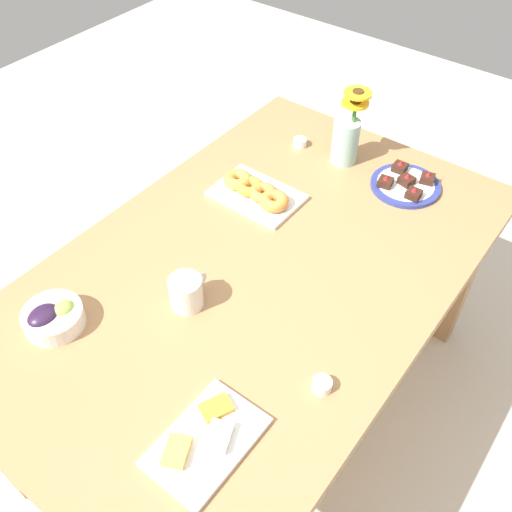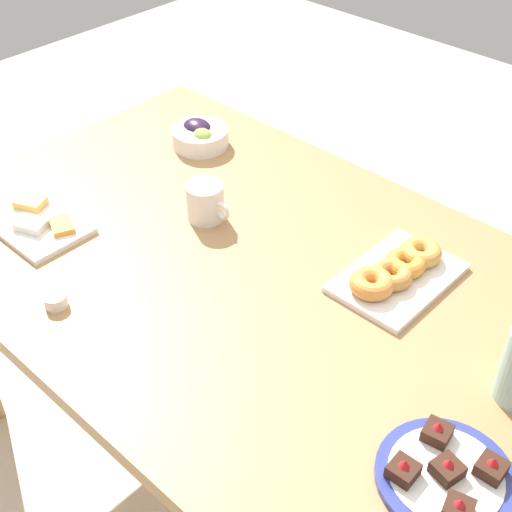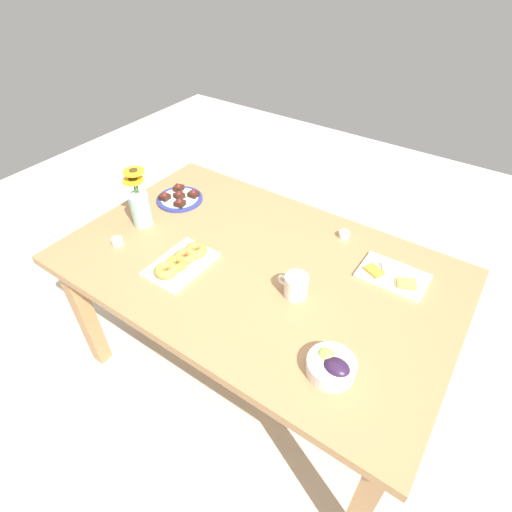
{
  "view_description": "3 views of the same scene",
  "coord_description": "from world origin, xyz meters",
  "px_view_note": "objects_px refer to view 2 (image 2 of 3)",
  "views": [
    {
      "loc": [
        -0.89,
        -0.68,
        1.91
      ],
      "look_at": [
        0.0,
        0.0,
        0.78
      ],
      "focal_mm": 40.0,
      "sensor_mm": 36.0,
      "label": 1
    },
    {
      "loc": [
        0.82,
        -0.87,
        1.75
      ],
      "look_at": [
        0.0,
        0.0,
        0.78
      ],
      "focal_mm": 50.0,
      "sensor_mm": 36.0,
      "label": 2
    },
    {
      "loc": [
        -0.69,
        1.0,
        1.84
      ],
      "look_at": [
        0.0,
        0.0,
        0.78
      ],
      "focal_mm": 28.0,
      "sensor_mm": 36.0,
      "label": 3
    }
  ],
  "objects_px": {
    "coffee_mug": "(206,201)",
    "cheese_platter": "(36,222)",
    "dessert_plate": "(446,475)",
    "croissant_platter": "(397,272)",
    "grape_bowl": "(200,135)",
    "dining_table": "(256,299)",
    "jam_cup_berry": "(56,300)"
  },
  "relations": [
    {
      "from": "coffee_mug",
      "to": "cheese_platter",
      "type": "distance_m",
      "value": 0.4
    },
    {
      "from": "grape_bowl",
      "to": "croissant_platter",
      "type": "height_order",
      "value": "grape_bowl"
    },
    {
      "from": "dining_table",
      "to": "coffee_mug",
      "type": "xyz_separation_m",
      "value": [
        -0.22,
        0.06,
        0.13
      ]
    },
    {
      "from": "dining_table",
      "to": "coffee_mug",
      "type": "height_order",
      "value": "coffee_mug"
    },
    {
      "from": "jam_cup_berry",
      "to": "grape_bowl",
      "type": "bearing_deg",
      "value": 111.71
    },
    {
      "from": "coffee_mug",
      "to": "dining_table",
      "type": "bearing_deg",
      "value": -15.43
    },
    {
      "from": "dining_table",
      "to": "croissant_platter",
      "type": "relative_size",
      "value": 5.6
    },
    {
      "from": "cheese_platter",
      "to": "jam_cup_berry",
      "type": "distance_m",
      "value": 0.3
    },
    {
      "from": "jam_cup_berry",
      "to": "dessert_plate",
      "type": "relative_size",
      "value": 0.21
    },
    {
      "from": "dining_table",
      "to": "cheese_platter",
      "type": "bearing_deg",
      "value": -154.25
    },
    {
      "from": "coffee_mug",
      "to": "grape_bowl",
      "type": "relative_size",
      "value": 0.8
    },
    {
      "from": "coffee_mug",
      "to": "jam_cup_berry",
      "type": "distance_m",
      "value": 0.43
    },
    {
      "from": "coffee_mug",
      "to": "cheese_platter",
      "type": "relative_size",
      "value": 0.48
    },
    {
      "from": "coffee_mug",
      "to": "cheese_platter",
      "type": "bearing_deg",
      "value": -132.19
    },
    {
      "from": "dessert_plate",
      "to": "dining_table",
      "type": "bearing_deg",
      "value": 163.46
    },
    {
      "from": "grape_bowl",
      "to": "jam_cup_berry",
      "type": "bearing_deg",
      "value": -68.29
    },
    {
      "from": "dessert_plate",
      "to": "croissant_platter",
      "type": "bearing_deg",
      "value": 133.67
    },
    {
      "from": "dessert_plate",
      "to": "jam_cup_berry",
      "type": "bearing_deg",
      "value": -166.6
    },
    {
      "from": "dining_table",
      "to": "grape_bowl",
      "type": "relative_size",
      "value": 10.31
    },
    {
      "from": "dining_table",
      "to": "cheese_platter",
      "type": "xyz_separation_m",
      "value": [
        -0.49,
        -0.24,
        0.1
      ]
    },
    {
      "from": "dessert_plate",
      "to": "coffee_mug",
      "type": "bearing_deg",
      "value": 163.77
    },
    {
      "from": "coffee_mug",
      "to": "dessert_plate",
      "type": "height_order",
      "value": "coffee_mug"
    },
    {
      "from": "cheese_platter",
      "to": "croissant_platter",
      "type": "distance_m",
      "value": 0.84
    },
    {
      "from": "coffee_mug",
      "to": "grape_bowl",
      "type": "distance_m",
      "value": 0.34
    },
    {
      "from": "coffee_mug",
      "to": "cheese_platter",
      "type": "height_order",
      "value": "coffee_mug"
    },
    {
      "from": "dining_table",
      "to": "coffee_mug",
      "type": "bearing_deg",
      "value": 164.57
    },
    {
      "from": "croissant_platter",
      "to": "dessert_plate",
      "type": "height_order",
      "value": "dessert_plate"
    },
    {
      "from": "dining_table",
      "to": "coffee_mug",
      "type": "distance_m",
      "value": 0.26
    },
    {
      "from": "cheese_platter",
      "to": "jam_cup_berry",
      "type": "relative_size",
      "value": 5.42
    },
    {
      "from": "coffee_mug",
      "to": "croissant_platter",
      "type": "distance_m",
      "value": 0.48
    },
    {
      "from": "cheese_platter",
      "to": "jam_cup_berry",
      "type": "bearing_deg",
      "value": -25.46
    },
    {
      "from": "cheese_platter",
      "to": "dessert_plate",
      "type": "bearing_deg",
      "value": 3.42
    }
  ]
}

